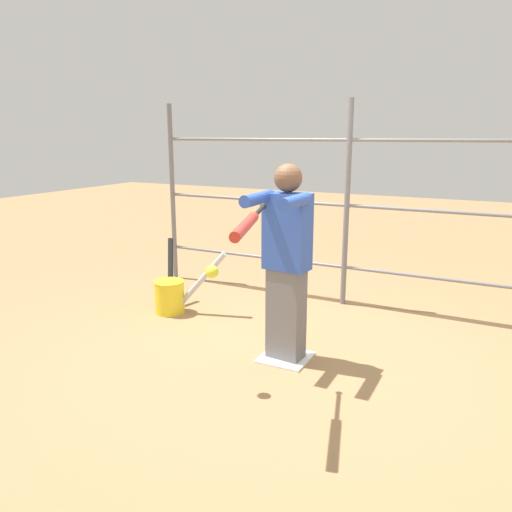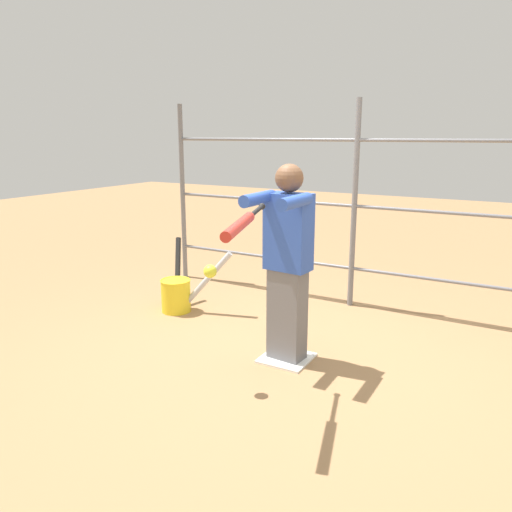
{
  "view_description": "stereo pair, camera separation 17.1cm",
  "coord_description": "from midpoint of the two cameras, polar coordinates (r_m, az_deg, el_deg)",
  "views": [
    {
      "loc": [
        -1.55,
        3.6,
        1.86
      ],
      "look_at": [
        0.14,
        0.28,
        0.94
      ],
      "focal_mm": 35.0,
      "sensor_mm": 36.0,
      "label": 1
    },
    {
      "loc": [
        -1.71,
        3.52,
        1.86
      ],
      "look_at": [
        0.14,
        0.28,
        0.94
      ],
      "focal_mm": 35.0,
      "sensor_mm": 36.0,
      "label": 2
    }
  ],
  "objects": [
    {
      "name": "ground_plane",
      "position": [
        4.33,
        2.23,
        -11.64
      ],
      "size": [
        24.0,
        24.0,
        0.0
      ],
      "primitive_type": "plane",
      "color": "#9E754C"
    },
    {
      "name": "home_plate",
      "position": [
        4.33,
        2.23,
        -11.52
      ],
      "size": [
        0.4,
        0.4,
        0.02
      ],
      "color": "white",
      "rests_on": "ground"
    },
    {
      "name": "fence_backstop",
      "position": [
        5.46,
        9.45,
        5.72
      ],
      "size": [
        4.65,
        0.06,
        2.22
      ],
      "color": "slate",
      "rests_on": "ground"
    },
    {
      "name": "batter",
      "position": [
        4.02,
        2.25,
        -0.25
      ],
      "size": [
        0.42,
        0.57,
        1.64
      ],
      "color": "slate",
      "rests_on": "ground"
    },
    {
      "name": "baseball_bat_swinging",
      "position": [
        3.02,
        -2.59,
        3.74
      ],
      "size": [
        0.31,
        0.91,
        0.1
      ],
      "color": "black"
    },
    {
      "name": "softball_in_flight",
      "position": [
        3.57,
        -6.43,
        -1.83
      ],
      "size": [
        0.1,
        0.1,
        0.1
      ],
      "color": "yellow"
    },
    {
      "name": "bat_bucket",
      "position": [
        5.41,
        -10.5,
        -4.26
      ],
      "size": [
        0.88,
        0.58,
        0.73
      ],
      "color": "yellow",
      "rests_on": "ground"
    }
  ]
}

